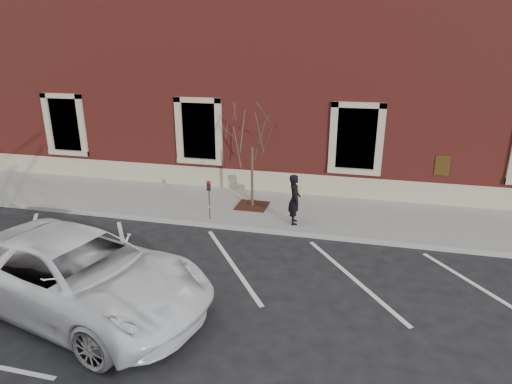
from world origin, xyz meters
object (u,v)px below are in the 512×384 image
(man, at_px, (295,199))
(white_truck, at_px, (79,274))
(sapling, at_px, (252,130))
(parking_meter, at_px, (209,193))

(man, height_order, white_truck, man)
(sapling, bearing_deg, white_truck, -108.29)
(man, bearing_deg, white_truck, 132.21)
(parking_meter, relative_size, white_truck, 0.21)
(man, distance_m, parking_meter, 2.77)
(man, relative_size, parking_meter, 1.25)
(man, distance_m, white_truck, 6.77)
(man, relative_size, sapling, 0.42)
(parking_meter, xyz_separation_m, sapling, (1.07, 1.47, 1.82))
(white_truck, bearing_deg, sapling, -4.90)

